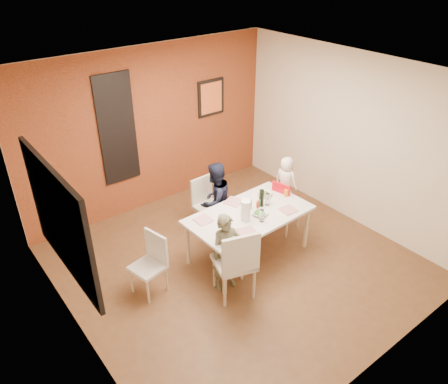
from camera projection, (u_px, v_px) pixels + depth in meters
ground at (237, 263)px, 6.29m from camera, size 4.50×4.50×0.00m
ceiling at (240, 77)px, 4.94m from camera, size 4.50×4.50×0.02m
wall_back at (151, 129)px, 7.15m from camera, size 4.50×0.02×2.70m
wall_front at (391, 272)px, 4.08m from camera, size 4.50×0.02×2.70m
wall_left at (67, 247)px, 4.42m from camera, size 0.02×4.50×2.70m
wall_right at (349, 139)px, 6.81m from camera, size 0.02×4.50×2.70m
brick_accent_wall at (152, 129)px, 7.13m from camera, size 4.50×0.02×2.70m
picture_window_frame at (59, 221)px, 4.47m from camera, size 0.05×1.70×1.30m
picture_window_pane at (61, 220)px, 4.48m from camera, size 0.02×1.55×1.15m
glassblock_strip at (117, 130)px, 6.73m from camera, size 0.55×0.03×1.70m
glassblock_surround at (117, 130)px, 6.73m from camera, size 0.60×0.03×1.76m
art_print_frame at (211, 98)px, 7.61m from camera, size 0.54×0.03×0.64m
art_print_canvas at (211, 98)px, 7.60m from camera, size 0.44×0.01×0.54m
dining_table at (249, 217)px, 6.13m from camera, size 1.77×1.03×0.72m
chair_near at (237, 261)px, 5.41m from camera, size 0.61×0.61×1.05m
chair_far at (206, 201)px, 6.84m from camera, size 0.42×0.42×0.87m
chair_left at (152, 260)px, 5.62m from camera, size 0.46×0.46×0.84m
high_chair at (283, 201)px, 6.76m from camera, size 0.44×0.44×0.89m
child_near at (226, 252)px, 5.61m from camera, size 0.45×0.34×1.11m
child_far at (215, 200)px, 6.62m from camera, size 0.69×0.59×1.23m
toddler at (286, 180)px, 6.59m from camera, size 0.32×0.41×0.74m
plate_near_left at (247, 232)px, 5.70m from camera, size 0.28×0.28×0.01m
plate_far_mid at (234, 202)px, 6.36m from camera, size 0.30×0.30×0.01m
plate_near_right at (288, 210)px, 6.17m from camera, size 0.23×0.23×0.01m
plate_far_left at (203, 220)px, 5.95m from camera, size 0.23×0.23×0.01m
salad_bowl_a at (260, 213)px, 6.05m from camera, size 0.27×0.27×0.05m
salad_bowl_b at (265, 195)px, 6.50m from camera, size 0.28×0.28×0.05m
wine_bottle at (261, 198)px, 6.21m from camera, size 0.07×0.07×0.26m
wine_glass_a at (262, 216)px, 5.89m from camera, size 0.06×0.06×0.18m
wine_glass_b at (268, 199)px, 6.26m from camera, size 0.06×0.06×0.18m
paper_towel_roll at (246, 210)px, 5.89m from camera, size 0.13×0.13×0.30m
condiment_red at (257, 206)px, 6.13m from camera, size 0.04×0.04×0.15m
condiment_green at (259, 204)px, 6.18m from camera, size 0.04×0.04×0.14m
condiment_brown at (250, 204)px, 6.17m from camera, size 0.04×0.04×0.15m
sippy_cup at (286, 193)px, 6.49m from camera, size 0.06×0.06×0.11m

